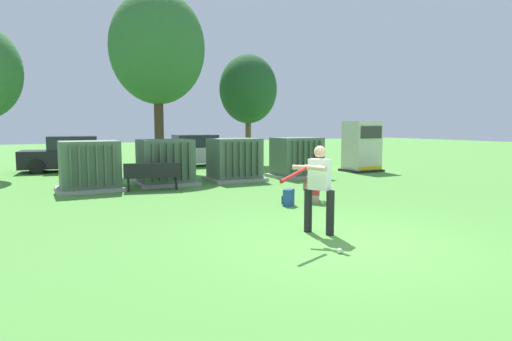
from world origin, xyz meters
The scene contains 15 objects.
ground_plane centered at (0.00, 0.00, 0.00)m, with size 96.00×96.00×0.00m, color #51933D.
transformer_west centered at (-3.32, 8.92, 0.79)m, with size 2.10×1.70×1.62m.
transformer_mid_west centered at (-0.74, 9.14, 0.79)m, with size 2.10×1.70×1.62m.
transformer_mid_east centered at (1.96, 9.12, 0.79)m, with size 2.10×1.70×1.62m.
transformer_east centered at (4.69, 8.98, 0.79)m, with size 2.10×1.70×1.62m.
generator_enclosure centered at (8.56, 9.49, 1.14)m, with size 1.60×1.40×2.30m.
park_bench centered at (-1.52, 7.92, 0.54)m, with size 1.84×0.81×0.92m.
batter centered at (-0.08, 0.73, 0.98)m, with size 1.51×1.03×1.74m.
sports_ball centered at (-0.51, -0.54, 0.04)m, with size 0.09×0.09×0.09m, color white.
seated_spectator centered at (1.96, 3.85, 0.38)m, with size 0.68×0.78×0.96m.
backpack centered at (1.01, 3.61, 0.21)m, with size 0.38×0.37×0.44m.
tree_center_left centered at (0.27, 13.69, 5.55)m, with size 4.23×4.23×8.09m.
tree_center_right centered at (5.45, 14.98, 4.00)m, with size 3.05×3.05×5.84m.
parked_car_leftmost centered at (-3.35, 15.71, 0.75)m, with size 4.39×2.34×1.62m.
parked_car_left_of_center centered at (2.54, 15.57, 0.75)m, with size 4.27×2.06×1.62m.
Camera 1 is at (-5.07, -6.30, 2.15)m, focal length 31.01 mm.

